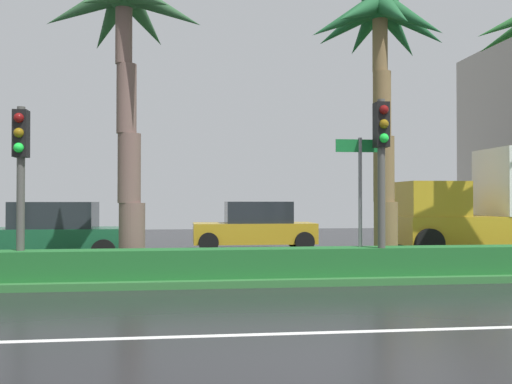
# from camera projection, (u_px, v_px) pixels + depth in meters

# --- Properties ---
(ground_plane) EXTENTS (90.00, 42.00, 0.10)m
(ground_plane) POSITION_uv_depth(u_px,v_px,m) (258.00, 272.00, 14.69)
(ground_plane) COLOR black
(near_lane_divider_stripe) EXTENTS (81.00, 0.14, 0.01)m
(near_lane_divider_stripe) POSITION_uv_depth(u_px,v_px,m) (326.00, 332.00, 7.74)
(near_lane_divider_stripe) COLOR white
(near_lane_divider_stripe) RESTS_ON ground_plane
(median_strip) EXTENTS (85.50, 4.00, 0.15)m
(median_strip) POSITION_uv_depth(u_px,v_px,m) (264.00, 272.00, 13.70)
(median_strip) COLOR #2D6B33
(median_strip) RESTS_ON ground_plane
(median_hedge) EXTENTS (76.50, 0.70, 0.60)m
(median_hedge) POSITION_uv_depth(u_px,v_px,m) (273.00, 262.00, 12.31)
(median_hedge) COLOR #1E6028
(median_hedge) RESTS_ON median_strip
(palm_tree_centre_left) EXTENTS (3.74, 3.56, 6.79)m
(palm_tree_centre_left) POSITION_uv_depth(u_px,v_px,m) (126.00, 45.00, 13.03)
(palm_tree_centre_left) COLOR brown
(palm_tree_centre_left) RESTS_ON median_strip
(palm_tree_centre) EXTENTS (3.54, 3.54, 6.88)m
(palm_tree_centre) POSITION_uv_depth(u_px,v_px,m) (380.00, 48.00, 14.10)
(palm_tree_centre) COLOR brown
(palm_tree_centre) RESTS_ON median_strip
(traffic_signal_median_left) EXTENTS (0.28, 0.43, 3.52)m
(traffic_signal_median_left) POSITION_uv_depth(u_px,v_px,m) (21.00, 160.00, 11.76)
(traffic_signal_median_left) COLOR #4C4C47
(traffic_signal_median_left) RESTS_ON median_strip
(traffic_signal_median_right) EXTENTS (0.28, 0.43, 3.78)m
(traffic_signal_median_right) POSITION_uv_depth(u_px,v_px,m) (382.00, 154.00, 12.37)
(traffic_signal_median_right) COLOR #4C4C47
(traffic_signal_median_right) RESTS_ON median_strip
(street_name_sign) EXTENTS (1.10, 0.08, 3.00)m
(street_name_sign) POSITION_uv_depth(u_px,v_px,m) (360.00, 186.00, 12.76)
(street_name_sign) COLOR slate
(street_name_sign) RESTS_ON median_strip
(car_in_traffic_leading) EXTENTS (4.30, 2.02, 1.72)m
(car_in_traffic_leading) POSITION_uv_depth(u_px,v_px,m) (51.00, 233.00, 16.87)
(car_in_traffic_leading) COLOR #195133
(car_in_traffic_leading) RESTS_ON ground_plane
(car_in_traffic_second) EXTENTS (4.30, 2.02, 1.72)m
(car_in_traffic_second) POSITION_uv_depth(u_px,v_px,m) (255.00, 227.00, 20.67)
(car_in_traffic_second) COLOR #B28C1E
(car_in_traffic_second) RESTS_ON ground_plane
(box_truck_lead) EXTENTS (6.40, 2.64, 3.46)m
(box_truck_lead) POSITION_uv_depth(u_px,v_px,m) (495.00, 207.00, 18.95)
(box_truck_lead) COLOR #B28C1E
(box_truck_lead) RESTS_ON ground_plane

